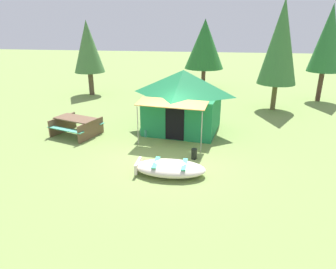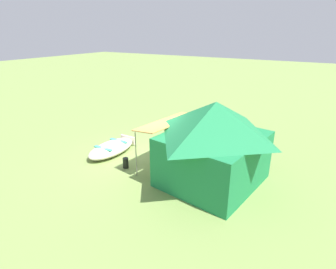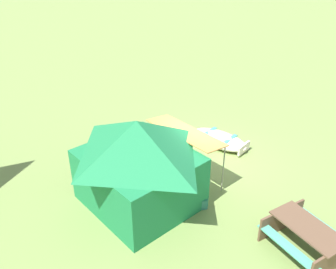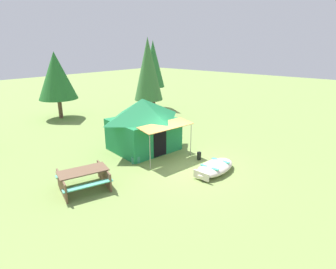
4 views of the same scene
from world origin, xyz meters
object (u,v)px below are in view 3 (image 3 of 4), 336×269
picnic_table (306,235)px  fuel_can (184,147)px  cooler_box (197,202)px  canvas_cabin_tent (139,162)px  beached_rowboat (219,139)px

picnic_table → fuel_can: picnic_table is taller
cooler_box → picnic_table: bearing=-172.1°
canvas_cabin_tent → cooler_box: size_ratio=8.08×
canvas_cabin_tent → fuel_can: 3.26m
beached_rowboat → cooler_box: 3.65m
canvas_cabin_tent → cooler_box: (-1.41, -0.87, -1.21)m
beached_rowboat → picnic_table: 5.29m
beached_rowboat → fuel_can: size_ratio=5.97×
picnic_table → fuel_can: (5.07, -1.68, -0.28)m
canvas_cabin_tent → beached_rowboat: bearing=-89.6°
canvas_cabin_tent → fuel_can: size_ratio=10.79×
fuel_can → picnic_table: bearing=161.7°
picnic_table → canvas_cabin_tent: bearing=16.3°
canvas_cabin_tent → picnic_table: (-4.36, -1.28, -0.89)m
canvas_cabin_tent → picnic_table: 4.63m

